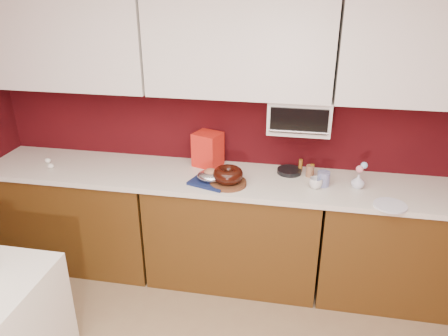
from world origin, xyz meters
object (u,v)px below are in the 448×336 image
pandoro_box (208,149)px  flower_vase (358,180)px  bundt_cake (228,175)px  foil_ham_nest (211,176)px  blue_jar (323,179)px  toaster_oven (300,114)px  coffee_mug (316,182)px

pandoro_box → flower_vase: (1.15, -0.20, -0.08)m
bundt_cake → foil_ham_nest: bearing=176.0°
foil_ham_nest → bundt_cake: bearing=-4.0°
foil_ham_nest → blue_jar: bearing=7.3°
flower_vase → blue_jar: bearing=-178.0°
toaster_oven → flower_vase: (0.45, -0.17, -0.42)m
toaster_oven → blue_jar: bearing=-40.5°
blue_jar → bundt_cake: bearing=-170.5°
bundt_cake → pandoro_box: 0.40m
pandoro_box → blue_jar: pandoro_box is taller
toaster_oven → coffee_mug: 0.51m
toaster_oven → bundt_cake: toaster_oven is taller
coffee_mug → flower_vase: flower_vase is taller
bundt_cake → flower_vase: bearing=7.5°
flower_vase → bundt_cake: bearing=-172.5°
foil_ham_nest → flower_vase: (1.06, 0.11, 0.00)m
coffee_mug → blue_jar: size_ratio=0.86×
pandoro_box → blue_jar: (0.90, -0.21, -0.08)m
toaster_oven → coffee_mug: size_ratio=4.83×
bundt_cake → coffee_mug: bundt_cake is taller
toaster_oven → coffee_mug: bearing=-56.4°
pandoro_box → coffee_mug: 0.89m
pandoro_box → flower_vase: pandoro_box is taller
bundt_cake → pandoro_box: bearing=124.4°
foil_ham_nest → blue_jar: blue_jar is taller
foil_ham_nest → flower_vase: flower_vase is taller
toaster_oven → bundt_cake: (-0.48, -0.29, -0.39)m
foil_ham_nest → blue_jar: size_ratio=1.90×
coffee_mug → blue_jar: (0.05, 0.05, 0.01)m
pandoro_box → coffee_mug: (0.85, -0.26, -0.09)m
pandoro_box → coffee_mug: pandoro_box is taller
coffee_mug → blue_jar: bearing=44.2°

